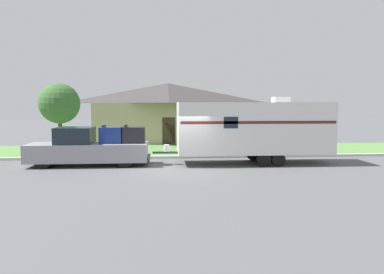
% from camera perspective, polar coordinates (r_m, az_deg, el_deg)
% --- Properties ---
extents(ground_plane, '(120.00, 120.00, 0.00)m').
position_cam_1_polar(ground_plane, '(17.74, -1.28, -4.95)').
color(ground_plane, '#515456').
extents(curb_strip, '(80.00, 0.30, 0.14)m').
position_cam_1_polar(curb_strip, '(21.43, -1.87, -3.05)').
color(curb_strip, beige).
rests_on(curb_strip, ground_plane).
extents(lawn_strip, '(80.00, 7.00, 0.03)m').
position_cam_1_polar(lawn_strip, '(25.05, -2.28, -2.02)').
color(lawn_strip, '#568442').
rests_on(lawn_strip, ground_plane).
extents(house_across_street, '(12.50, 7.72, 4.87)m').
position_cam_1_polar(house_across_street, '(32.01, -3.70, 3.98)').
color(house_across_street, tan).
rests_on(house_across_street, ground_plane).
extents(pickup_truck, '(6.01, 1.97, 2.04)m').
position_cam_1_polar(pickup_truck, '(19.45, -15.31, -1.60)').
color(pickup_truck, black).
rests_on(pickup_truck, ground_plane).
extents(travel_trailer, '(9.14, 2.45, 3.45)m').
position_cam_1_polar(travel_trailer, '(19.62, 9.36, 1.40)').
color(travel_trailer, black).
rests_on(travel_trailer, ground_plane).
extents(mailbox, '(0.48, 0.20, 1.26)m').
position_cam_1_polar(mailbox, '(24.30, 18.49, -0.23)').
color(mailbox, brown).
rests_on(mailbox, ground_plane).
extents(tree_in_yard, '(2.53, 2.53, 4.40)m').
position_cam_1_polar(tree_in_yard, '(24.93, -19.54, 4.81)').
color(tree_in_yard, brown).
rests_on(tree_in_yard, ground_plane).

